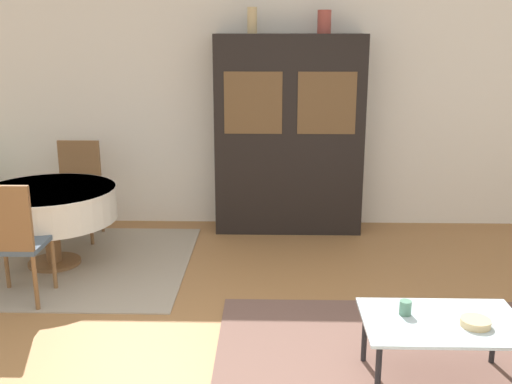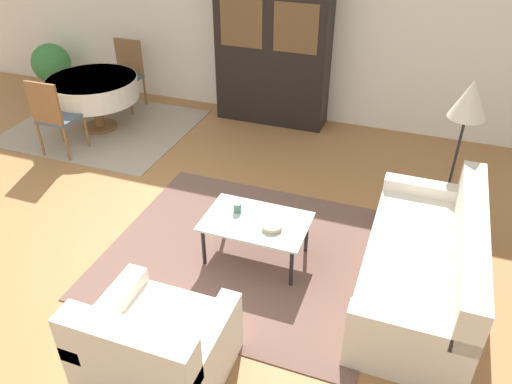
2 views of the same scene
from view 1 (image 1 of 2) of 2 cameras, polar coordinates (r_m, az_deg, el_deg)
wall_back at (r=6.66m, az=-1.27°, el=8.37°), size 10.00×0.06×2.70m
area_rug at (r=4.07m, az=15.04°, el=-16.99°), size 2.58×2.30×0.01m
dining_rug at (r=6.00m, az=-18.24°, el=-6.45°), size 2.45×2.05×0.01m
coffee_table at (r=3.89m, az=17.31°, el=-12.16°), size 0.97×0.63×0.43m
display_cabinet at (r=6.43m, az=3.14°, el=5.43°), size 1.56×0.44×2.10m
dining_table at (r=5.80m, az=-19.09°, el=-1.15°), size 1.22×1.22×0.73m
dining_chair_near at (r=5.07m, az=-22.28°, el=-3.98°), size 0.44×0.44×1.01m
dining_chair_far at (r=6.57m, az=-16.61°, el=0.73°), size 0.44×0.44×1.01m
cup at (r=3.86m, az=14.03°, el=-10.65°), size 0.07×0.07×0.09m
bowl at (r=3.86m, az=20.17°, el=-11.59°), size 0.18×0.18×0.04m
vase_tall at (r=6.34m, az=-0.37°, el=16.03°), size 0.10×0.10×0.26m
vase_short at (r=6.36m, az=6.52°, el=15.81°), size 0.14×0.14×0.23m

